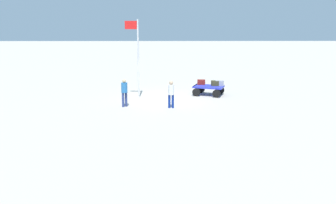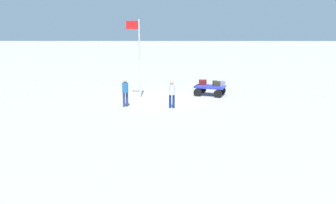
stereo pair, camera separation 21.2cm
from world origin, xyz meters
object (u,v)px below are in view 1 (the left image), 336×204
object	(u,v)px
worker_lead	(171,92)
suitcase_dark	(201,82)
flagpole	(137,53)
luggage_cart	(208,88)
suitcase_tan	(220,83)
suitcase_maroon	(215,83)
worker_trailing	(124,91)

from	to	relation	value
worker_lead	suitcase_dark	bearing A→B (deg)	-117.30
flagpole	luggage_cart	bearing A→B (deg)	-170.77
suitcase_tan	worker_lead	bearing A→B (deg)	47.60
luggage_cart	worker_lead	xyz separation A→B (m)	(2.53, 3.56, 0.45)
suitcase_maroon	flagpole	bearing A→B (deg)	9.14
suitcase_maroon	worker_trailing	world-z (taller)	worker_trailing
suitcase_dark	flagpole	world-z (taller)	flagpole
worker_trailing	flagpole	world-z (taller)	flagpole
worker_lead	worker_trailing	size ratio (longest dim) A/B	0.97
luggage_cart	suitcase_tan	world-z (taller)	suitcase_tan
suitcase_dark	suitcase_tan	bearing A→B (deg)	157.45
worker_trailing	flagpole	size ratio (longest dim) A/B	0.33
luggage_cart	suitcase_dark	world-z (taller)	suitcase_dark
suitcase_dark	flagpole	distance (m)	4.89
suitcase_dark	worker_lead	bearing A→B (deg)	62.70
luggage_cart	suitcase_maroon	world-z (taller)	suitcase_maroon
luggage_cart	suitcase_tan	size ratio (longest dim) A/B	3.84
worker_trailing	flagpole	bearing A→B (deg)	-102.97
suitcase_tan	worker_trailing	distance (m)	6.82
suitcase_maroon	worker_trailing	distance (m)	6.58
flagpole	suitcase_dark	bearing A→B (deg)	-162.98
suitcase_tan	suitcase_maroon	size ratio (longest dim) A/B	1.10
luggage_cart	suitcase_tan	xyz separation A→B (m)	(-0.76, -0.05, 0.33)
suitcase_dark	worker_lead	distance (m)	4.61
luggage_cart	flagpole	bearing A→B (deg)	9.23
luggage_cart	worker_lead	size ratio (longest dim) A/B	1.41
worker_lead	flagpole	distance (m)	4.02
worker_lead	worker_trailing	bearing A→B (deg)	-6.82
worker_lead	flagpole	xyz separation A→B (m)	(2.11, -2.80, 1.97)
suitcase_dark	worker_trailing	size ratio (longest dim) A/B	0.34
suitcase_tan	worker_lead	xyz separation A→B (m)	(3.29, 3.61, 0.12)
worker_lead	flagpole	world-z (taller)	flagpole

